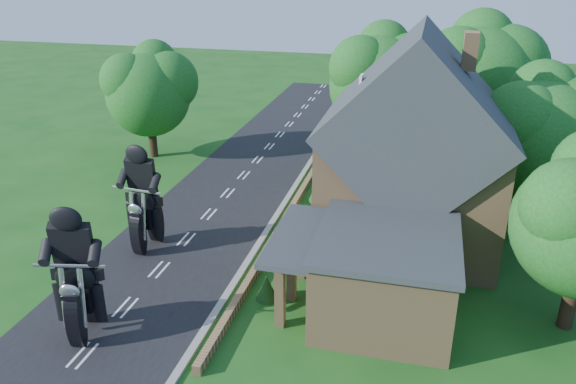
% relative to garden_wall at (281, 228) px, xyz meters
% --- Properties ---
extents(ground, '(120.00, 120.00, 0.00)m').
position_rel_garden_wall_xyz_m(ground, '(-4.30, -5.00, -0.20)').
color(ground, '#164914').
rests_on(ground, ground).
extents(road, '(7.00, 80.00, 0.02)m').
position_rel_garden_wall_xyz_m(road, '(-4.30, -5.00, -0.19)').
color(road, black).
rests_on(road, ground).
extents(kerb, '(0.30, 80.00, 0.12)m').
position_rel_garden_wall_xyz_m(kerb, '(-0.65, -5.00, -0.14)').
color(kerb, gray).
rests_on(kerb, ground).
extents(garden_wall, '(0.30, 22.00, 0.40)m').
position_rel_garden_wall_xyz_m(garden_wall, '(0.00, 0.00, 0.00)').
color(garden_wall, '#99774E').
rests_on(garden_wall, ground).
extents(house, '(9.54, 8.64, 10.24)m').
position_rel_garden_wall_xyz_m(house, '(6.19, 1.00, 4.14)').
color(house, '#99774E').
rests_on(house, ground).
extents(annex, '(7.05, 5.94, 3.44)m').
position_rel_garden_wall_xyz_m(annex, '(5.57, -5.80, 1.57)').
color(annex, '#99774E').
rests_on(annex, ground).
extents(tree_house_right, '(6.51, 6.00, 8.40)m').
position_rel_garden_wall_xyz_m(tree_house_right, '(12.35, 3.62, 4.99)').
color(tree_house_right, black).
rests_on(tree_house_right, ground).
extents(tree_behind_house, '(7.81, 7.20, 10.08)m').
position_rel_garden_wall_xyz_m(tree_behind_house, '(9.88, 11.14, 6.03)').
color(tree_behind_house, black).
rests_on(tree_behind_house, ground).
extents(tree_behind_left, '(6.94, 6.40, 9.16)m').
position_rel_garden_wall_xyz_m(tree_behind_left, '(3.86, 12.13, 5.53)').
color(tree_behind_left, black).
rests_on(tree_behind_left, ground).
extents(tree_far_road, '(6.08, 5.60, 7.84)m').
position_rel_garden_wall_xyz_m(tree_far_road, '(-11.16, 9.11, 4.64)').
color(tree_far_road, black).
rests_on(tree_far_road, ground).
extents(shrub_a, '(0.90, 0.90, 1.10)m').
position_rel_garden_wall_xyz_m(shrub_a, '(1.00, -6.00, 0.35)').
color(shrub_a, '#143711').
rests_on(shrub_a, ground).
extents(shrub_b, '(0.90, 0.90, 1.10)m').
position_rel_garden_wall_xyz_m(shrub_b, '(1.00, -3.50, 0.35)').
color(shrub_b, '#143711').
rests_on(shrub_b, ground).
extents(shrub_c, '(0.90, 0.90, 1.10)m').
position_rel_garden_wall_xyz_m(shrub_c, '(1.00, -1.00, 0.35)').
color(shrub_c, '#143711').
rests_on(shrub_c, ground).
extents(shrub_d, '(0.90, 0.90, 1.10)m').
position_rel_garden_wall_xyz_m(shrub_d, '(1.00, 4.00, 0.35)').
color(shrub_d, '#143711').
rests_on(shrub_d, ground).
extents(shrub_e, '(0.90, 0.90, 1.10)m').
position_rel_garden_wall_xyz_m(shrub_e, '(1.00, 6.50, 0.35)').
color(shrub_e, '#143711').
rests_on(shrub_e, ground).
extents(shrub_f, '(0.90, 0.90, 1.10)m').
position_rel_garden_wall_xyz_m(shrub_f, '(1.00, 9.00, 0.35)').
color(shrub_f, '#143711').
rests_on(shrub_f, ground).
extents(motorcycle_lead, '(0.77, 1.75, 1.58)m').
position_rel_garden_wall_xyz_m(motorcycle_lead, '(-4.82, -9.87, 0.59)').
color(motorcycle_lead, black).
rests_on(motorcycle_lead, ground).
extents(motorcycle_follow, '(0.58, 1.72, 1.57)m').
position_rel_garden_wall_xyz_m(motorcycle_follow, '(-5.69, -3.23, 0.59)').
color(motorcycle_follow, black).
rests_on(motorcycle_follow, ground).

